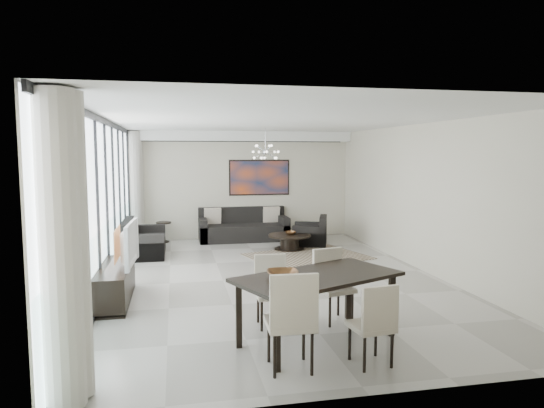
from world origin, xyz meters
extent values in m
cube|color=#A8A39B|center=(0.00, 0.00, 0.01)|extent=(6.00, 9.00, 0.02)
cube|color=white|center=(0.00, 0.00, 2.89)|extent=(6.00, 9.00, 0.02)
cube|color=beige|center=(0.00, 4.49, 1.45)|extent=(6.00, 0.02, 2.90)
cube|color=beige|center=(0.00, -4.49, 1.45)|extent=(6.00, 0.02, 2.90)
cube|color=beige|center=(2.99, 0.00, 1.45)|extent=(0.02, 9.00, 2.90)
cube|color=silver|center=(-2.98, 0.00, 1.45)|extent=(0.01, 8.95, 2.85)
cube|color=black|center=(-2.94, 0.00, 2.85)|extent=(0.04, 8.95, 0.10)
cube|color=black|center=(-2.94, 0.00, 0.03)|extent=(0.04, 8.95, 0.06)
cube|color=black|center=(-2.94, -4.00, 1.45)|extent=(0.04, 0.05, 2.88)
cube|color=black|center=(-2.94, -3.00, 1.45)|extent=(0.04, 0.05, 2.88)
cube|color=black|center=(-2.94, -2.00, 1.45)|extent=(0.04, 0.05, 2.88)
cube|color=black|center=(-2.94, -1.00, 1.45)|extent=(0.04, 0.05, 2.88)
cube|color=black|center=(-2.94, 0.00, 1.45)|extent=(0.04, 0.05, 2.88)
cube|color=black|center=(-2.94, 1.00, 1.45)|extent=(0.04, 0.05, 2.88)
cube|color=black|center=(-2.94, 2.00, 1.45)|extent=(0.04, 0.05, 2.88)
cube|color=black|center=(-2.94, 3.00, 1.45)|extent=(0.04, 0.05, 2.88)
cube|color=black|center=(-2.94, 4.00, 1.45)|extent=(0.04, 0.05, 2.88)
cylinder|color=beige|center=(-2.80, -4.15, 1.45)|extent=(0.36, 0.36, 2.85)
cylinder|color=beige|center=(-2.80, 4.15, 1.45)|extent=(0.36, 0.36, 2.85)
cube|color=white|center=(0.00, 4.30, 2.77)|extent=(5.98, 0.40, 0.26)
cube|color=#C64A1B|center=(0.50, 4.47, 1.65)|extent=(1.68, 0.04, 0.98)
cylinder|color=silver|center=(0.30, 2.50, 2.62)|extent=(0.02, 0.02, 0.55)
sphere|color=silver|center=(0.30, 2.50, 2.35)|extent=(0.12, 0.12, 0.12)
cube|color=black|center=(1.10, 1.70, 0.01)|extent=(2.91, 2.53, 0.01)
cylinder|color=black|center=(0.90, 2.56, 0.34)|extent=(1.03, 1.03, 0.04)
cylinder|color=black|center=(0.90, 2.56, 0.16)|extent=(0.45, 0.45, 0.32)
cylinder|color=black|center=(0.90, 2.56, 0.02)|extent=(0.72, 0.72, 0.03)
imported|color=brown|center=(0.93, 2.57, 0.40)|extent=(0.31, 0.31, 0.08)
cube|color=black|center=(-0.01, 4.02, 0.21)|extent=(2.36, 0.96, 0.43)
cube|color=black|center=(-0.01, 4.41, 0.64)|extent=(2.36, 0.19, 0.43)
cube|color=black|center=(-1.09, 4.02, 0.31)|extent=(0.19, 0.96, 0.62)
cube|color=black|center=(1.07, 4.02, 0.31)|extent=(0.19, 0.96, 0.62)
cube|color=black|center=(-2.50, 2.61, 0.20)|extent=(0.91, 1.63, 0.41)
cube|color=black|center=(-2.87, 2.61, 0.61)|extent=(0.18, 1.63, 0.41)
cube|color=black|center=(-2.50, 1.89, 0.29)|extent=(0.91, 0.18, 0.59)
cube|color=black|center=(-2.50, 3.34, 0.29)|extent=(0.91, 0.18, 0.59)
cube|color=black|center=(1.55, 3.05, 0.18)|extent=(1.07, 1.10, 0.37)
cube|color=black|center=(1.86, 2.94, 0.55)|extent=(0.44, 0.88, 0.37)
cube|color=black|center=(1.67, 3.39, 0.27)|extent=(0.84, 0.43, 0.53)
cube|color=black|center=(1.43, 2.71, 0.27)|extent=(0.84, 0.43, 0.53)
cylinder|color=black|center=(-2.10, 4.15, 0.52)|extent=(0.39, 0.39, 0.04)
cylinder|color=black|center=(-2.10, 4.15, 0.25)|extent=(0.06, 0.06, 0.49)
cylinder|color=black|center=(-2.10, 4.15, 0.01)|extent=(0.27, 0.27, 0.03)
cube|color=black|center=(-2.76, -0.89, 0.28)|extent=(0.50, 1.78, 0.56)
imported|color=gray|center=(-2.60, -0.81, 0.89)|extent=(0.22, 1.18, 0.68)
cube|color=black|center=(-0.10, -3.10, 0.82)|extent=(2.25, 1.73, 0.04)
cube|color=black|center=(-0.76, -3.82, 0.40)|extent=(0.07, 0.07, 0.79)
cube|color=black|center=(-1.08, -3.10, 0.40)|extent=(0.07, 0.07, 0.79)
cube|color=black|center=(0.88, -3.10, 0.40)|extent=(0.07, 0.07, 0.79)
cube|color=black|center=(0.56, -2.38, 0.40)|extent=(0.07, 0.07, 0.79)
cube|color=#BEB49D|center=(-0.61, -3.77, 0.50)|extent=(0.52, 0.52, 0.07)
cube|color=#BEB49D|center=(-0.62, -3.99, 0.79)|extent=(0.51, 0.07, 0.61)
cylinder|color=black|center=(-0.80, -3.57, 0.24)|extent=(0.04, 0.04, 0.47)
cylinder|color=black|center=(-0.42, -3.98, 0.24)|extent=(0.04, 0.04, 0.47)
cube|color=#BEB49D|center=(0.29, -3.83, 0.43)|extent=(0.48, 0.48, 0.06)
cube|color=#BEB49D|center=(0.31, -4.02, 0.67)|extent=(0.43, 0.10, 0.52)
cylinder|color=black|center=(0.10, -3.69, 0.20)|extent=(0.04, 0.04, 0.40)
cylinder|color=black|center=(0.47, -3.98, 0.20)|extent=(0.04, 0.04, 0.40)
cube|color=#BEB49D|center=(-0.54, -2.47, 0.43)|extent=(0.45, 0.45, 0.06)
cube|color=#BEB49D|center=(-0.53, -2.28, 0.68)|extent=(0.44, 0.06, 0.53)
cylinder|color=black|center=(-0.37, -2.64, 0.20)|extent=(0.04, 0.04, 0.41)
cylinder|color=black|center=(-0.70, -2.29, 0.20)|extent=(0.04, 0.04, 0.41)
cube|color=#BEB49D|center=(0.34, -2.45, 0.45)|extent=(0.55, 0.55, 0.06)
cube|color=#BEB49D|center=(0.29, -2.26, 0.71)|extent=(0.45, 0.15, 0.55)
cylinder|color=black|center=(0.55, -2.58, 0.21)|extent=(0.04, 0.04, 0.43)
cylinder|color=black|center=(0.12, -2.32, 0.21)|extent=(0.04, 0.04, 0.43)
imported|color=brown|center=(-0.56, -3.16, 0.88)|extent=(0.41, 0.41, 0.09)
camera|label=1|loc=(-1.79, -8.66, 2.32)|focal=32.00mm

